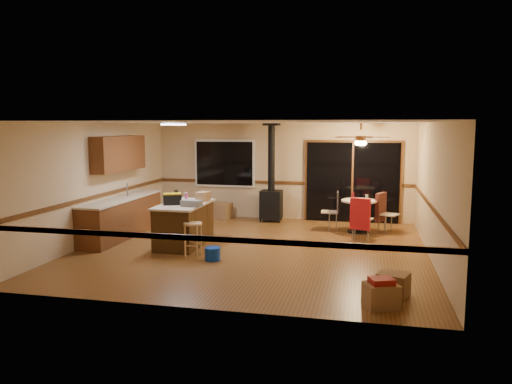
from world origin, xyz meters
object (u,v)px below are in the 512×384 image
(toolbox_black, at_px, (173,199))
(box_under_window, at_px, (221,211))
(wood_stove, at_px, (271,194))
(chair_near, at_px, (360,214))
(box_corner_b, at_px, (393,284))
(box_corner_a, at_px, (381,296))
(bar_stool, at_px, (193,239))
(blue_bucket, at_px, (213,254))
(toolbox_grey, at_px, (192,203))
(chair_right, at_px, (382,208))
(dining_table, at_px, (359,210))
(kitchen_island, at_px, (184,224))
(chair_left, at_px, (334,206))

(toolbox_black, xyz_separation_m, box_under_window, (0.06, 3.27, -0.79))
(wood_stove, height_order, box_under_window, wood_stove)
(chair_near, bearing_deg, box_corner_b, -81.43)
(chair_near, bearing_deg, box_corner_a, -85.09)
(wood_stove, height_order, bar_stool, wood_stove)
(blue_bucket, height_order, box_under_window, box_under_window)
(toolbox_grey, height_order, chair_right, toolbox_grey)
(toolbox_grey, height_order, toolbox_black, toolbox_black)
(wood_stove, height_order, chair_right, wood_stove)
(bar_stool, height_order, dining_table, dining_table)
(toolbox_black, distance_m, chair_near, 4.12)
(box_corner_a, bearing_deg, box_under_window, 124.59)
(bar_stool, bearing_deg, blue_bucket, -26.70)
(box_corner_b, bearing_deg, dining_table, 97.57)
(kitchen_island, relative_size, toolbox_black, 4.44)
(toolbox_black, height_order, bar_stool, toolbox_black)
(kitchen_island, distance_m, box_corner_a, 4.95)
(blue_bucket, height_order, dining_table, dining_table)
(dining_table, bearing_deg, blue_bucket, -129.72)
(wood_stove, relative_size, box_corner_a, 5.65)
(kitchen_island, distance_m, dining_table, 4.19)
(dining_table, height_order, chair_near, chair_near)
(toolbox_black, height_order, blue_bucket, toolbox_black)
(kitchen_island, relative_size, chair_near, 2.40)
(dining_table, height_order, box_corner_a, dining_table)
(wood_stove, height_order, box_corner_a, wood_stove)
(toolbox_black, height_order, box_corner_a, toolbox_black)
(toolbox_grey, xyz_separation_m, bar_stool, (0.20, -0.49, -0.63))
(wood_stove, distance_m, box_under_window, 1.51)
(chair_left, bearing_deg, toolbox_black, -142.69)
(toolbox_black, xyz_separation_m, dining_table, (3.78, 2.32, -0.48))
(kitchen_island, relative_size, wood_stove, 0.67)
(box_corner_a, bearing_deg, wood_stove, 114.54)
(wood_stove, xyz_separation_m, toolbox_grey, (-1.01, -3.36, 0.23))
(kitchen_island, relative_size, chair_right, 2.40)
(bar_stool, xyz_separation_m, box_corner_b, (3.72, -1.55, -0.16))
(kitchen_island, xyz_separation_m, toolbox_black, (-0.18, -0.17, 0.55))
(bar_stool, distance_m, chair_near, 3.80)
(box_under_window, bearing_deg, box_corner_b, -51.63)
(blue_bucket, xyz_separation_m, box_under_window, (-1.07, 4.14, 0.09))
(toolbox_black, xyz_separation_m, chair_left, (3.19, 2.43, -0.42))
(toolbox_black, distance_m, box_corner_b, 4.96)
(blue_bucket, height_order, chair_near, chair_near)
(wood_stove, bearing_deg, chair_near, -37.08)
(toolbox_black, bearing_deg, chair_right, 29.58)
(chair_right, bearing_deg, toolbox_black, -150.42)
(blue_bucket, bearing_deg, bar_stool, 153.30)
(blue_bucket, xyz_separation_m, chair_near, (2.70, 2.31, 0.47))
(box_corner_a, height_order, box_corner_b, box_corner_b)
(chair_near, height_order, chair_right, same)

